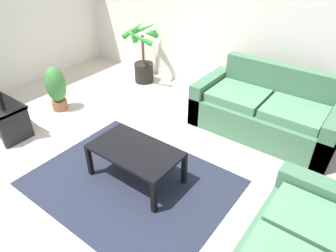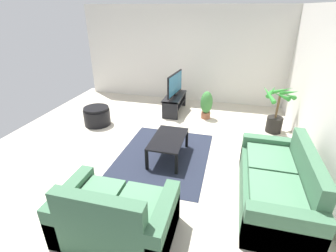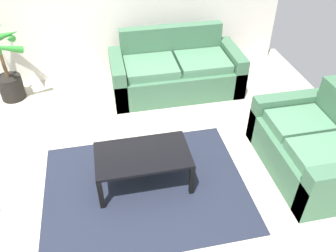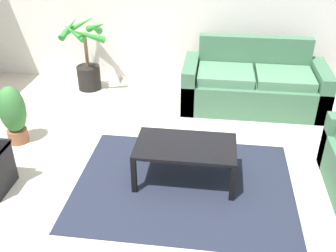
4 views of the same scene
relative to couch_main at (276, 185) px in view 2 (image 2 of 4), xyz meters
The scene contains 12 objects.
ground_plane 2.57m from the couch_main, 116.56° to the right, with size 6.60×6.60×0.00m, color beige.
wall_back 1.71m from the couch_main, 147.87° to the left, with size 6.00×0.06×2.70m, color silver.
wall_left 4.84m from the couch_main, 151.13° to the right, with size 0.06×6.00×2.70m, color silver.
couch_main is the anchor object (origin of this frame).
couch_loveseat 2.30m from the couch_main, 60.29° to the right, with size 0.90×1.42×0.90m.
tv_stand 3.78m from the couch_main, 143.79° to the right, with size 1.10×0.45×0.47m.
tv 3.81m from the couch_main, 143.82° to the right, with size 1.01×0.16×0.61m.
coffee_table 1.98m from the couch_main, 113.06° to the right, with size 1.01×0.59×0.42m.
area_rug 2.09m from the couch_main, 111.97° to the right, with size 2.20×1.70×0.01m, color #1E2333.
potted_palm 2.47m from the couch_main, behind, with size 0.75×0.79×1.07m.
potted_plant_small 3.14m from the couch_main, 154.54° to the right, with size 0.31×0.31×0.72m.
ottoman 4.27m from the couch_main, 114.57° to the right, with size 0.63×0.63×0.44m.
Camera 2 is at (4.30, 1.49, 2.64)m, focal length 26.49 mm.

